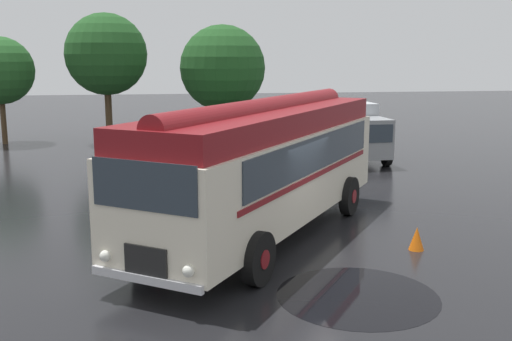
{
  "coord_description": "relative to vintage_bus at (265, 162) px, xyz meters",
  "views": [
    {
      "loc": [
        -2.94,
        -13.61,
        4.48
      ],
      "look_at": [
        -0.41,
        2.32,
        1.4
      ],
      "focal_mm": 42.0,
      "sensor_mm": 36.0,
      "label": 1
    }
  ],
  "objects": [
    {
      "name": "ground_plane",
      "position": [
        0.42,
        -0.81,
        -1.89
      ],
      "size": [
        120.0,
        120.0,
        0.0
      ],
      "primitive_type": "plane",
      "color": "black"
    },
    {
      "name": "car_mid_left",
      "position": [
        3.02,
        11.84,
        -1.05
      ],
      "size": [
        2.16,
        4.3,
        1.66
      ],
      "color": "black",
      "rests_on": "ground"
    },
    {
      "name": "tree_left_of_centre",
      "position": [
        -5.19,
        17.52,
        2.72
      ],
      "size": [
        4.18,
        4.18,
        6.68
      ],
      "color": "#4C3823",
      "rests_on": "ground"
    },
    {
      "name": "traffic_cone",
      "position": [
        3.32,
        -1.68,
        -1.62
      ],
      "size": [
        0.36,
        0.36,
        0.55
      ],
      "primitive_type": "cone",
      "color": "orange",
      "rests_on": "ground"
    },
    {
      "name": "tree_centre",
      "position": [
        0.75,
        17.12,
        1.96
      ],
      "size": [
        4.46,
        4.46,
        6.12
      ],
      "color": "#4C3823",
      "rests_on": "ground"
    },
    {
      "name": "puddle_patch",
      "position": [
        1.07,
        -4.12,
        -1.89
      ],
      "size": [
        3.09,
        3.09,
        0.01
      ],
      "primitive_type": "cylinder",
      "color": "black",
      "rests_on": "ground"
    },
    {
      "name": "vintage_bus",
      "position": [
        0.0,
        0.0,
        0.0
      ],
      "size": [
        7.78,
        9.67,
        3.49
      ],
      "color": "silver",
      "rests_on": "ground"
    },
    {
      "name": "car_near_left",
      "position": [
        0.15,
        11.45,
        -1.05
      ],
      "size": [
        1.99,
        4.21,
        1.66
      ],
      "color": "#144C28",
      "rests_on": "ground"
    },
    {
      "name": "box_van",
      "position": [
        5.57,
        11.06,
        -0.53
      ],
      "size": [
        2.49,
        5.84,
        2.5
      ],
      "color": "#B2B7BC",
      "rests_on": "ground"
    },
    {
      "name": "tree_far_left",
      "position": [
        -10.54,
        18.12,
        1.88
      ],
      "size": [
        3.45,
        3.45,
        5.5
      ],
      "color": "#4C3823",
      "rests_on": "ground"
    }
  ]
}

